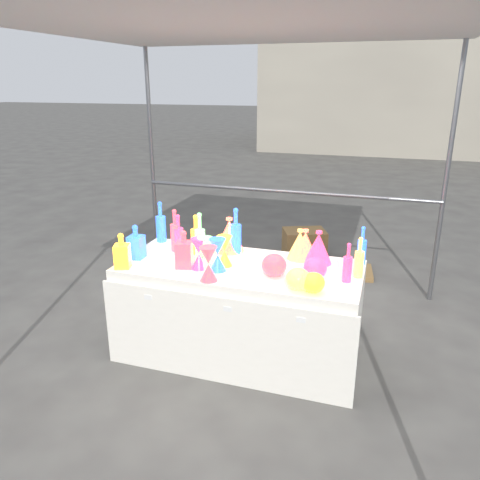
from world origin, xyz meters
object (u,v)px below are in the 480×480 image
(lampshade_0, at_px, (229,234))
(cardboard_box_closed, at_px, (304,244))
(display_table, at_px, (240,311))
(decanter_0, at_px, (122,250))
(globe_0, at_px, (313,284))
(hourglass_0, at_px, (208,264))

(lampshade_0, bearing_deg, cardboard_box_closed, 81.28)
(display_table, height_order, decanter_0, decanter_0)
(cardboard_box_closed, distance_m, lampshade_0, 2.12)
(display_table, bearing_deg, lampshade_0, 121.91)
(globe_0, bearing_deg, cardboard_box_closed, 101.14)
(cardboard_box_closed, distance_m, globe_0, 2.69)
(decanter_0, distance_m, globe_0, 1.41)
(display_table, xyz_separation_m, hourglass_0, (-0.12, -0.33, 0.50))
(decanter_0, xyz_separation_m, globe_0, (1.41, 0.00, -0.07))
(lampshade_0, bearing_deg, display_table, -58.87)
(decanter_0, bearing_deg, display_table, 0.32)
(cardboard_box_closed, bearing_deg, lampshade_0, -120.61)
(hourglass_0, height_order, globe_0, hourglass_0)
(globe_0, xyz_separation_m, lampshade_0, (-0.78, 0.58, 0.08))
(globe_0, bearing_deg, decanter_0, -179.99)
(display_table, bearing_deg, globe_0, -26.23)
(cardboard_box_closed, xyz_separation_m, globe_0, (0.50, -2.56, 0.63))
(display_table, relative_size, decanter_0, 6.91)
(decanter_0, bearing_deg, cardboard_box_closed, 50.79)
(globe_0, distance_m, lampshade_0, 0.98)
(decanter_0, relative_size, lampshade_0, 0.95)
(cardboard_box_closed, height_order, lampshade_0, lampshade_0)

